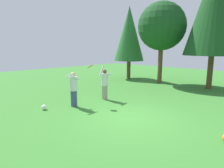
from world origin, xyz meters
The scene contains 8 objects.
ground_plane centered at (0.00, 0.00, 0.00)m, with size 40.00×40.00×0.00m, color #387A2D.
person_thrower centered at (-2.82, 1.24, 0.95)m, with size 0.54×0.56×1.76m.
person_catcher centered at (-2.89, -0.65, 0.96)m, with size 0.61×0.66×1.61m.
frisbee centered at (-2.66, 0.16, 1.83)m, with size 0.36×0.37×0.14m.
ball_white centered at (-3.41, -1.87, 0.11)m, with size 0.22×0.22×0.22m, color white.
tree_center centered at (0.00, 8.15, 5.42)m, with size 3.63×3.63×8.67m.
tree_left centered at (-3.46, 7.60, 4.25)m, with size 3.53×3.53×6.03m.
tree_far_left centered at (-6.76, 7.80, 3.87)m, with size 2.60×2.60×6.20m.
Camera 1 is at (4.68, -5.69, 2.70)m, focal length 31.82 mm.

